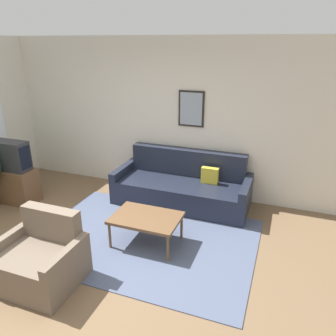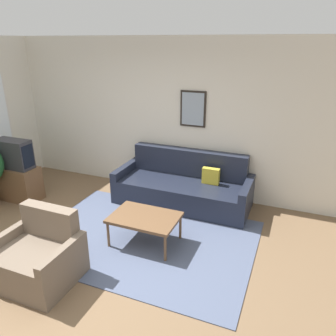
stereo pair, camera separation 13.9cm
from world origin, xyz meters
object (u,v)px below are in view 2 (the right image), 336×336
Objects in this scene: couch at (184,187)px; coffee_table at (145,219)px; tv at (13,154)px; armchair at (38,258)px.

couch is 2.49× the size of coffee_table.
tv is at bearing -160.71° from couch.
armchair is (-0.83, -1.11, -0.10)m from coffee_table.
coffee_table is at bearing 41.87° from armchair.
couch is 2.92m from tv.
coffee_table is 2.70m from tv.
armchair is at bearing -39.68° from tv.
armchair reaches higher than coffee_table.
tv is at bearing 128.99° from armchair.
coffee_table is (-0.08, -1.34, 0.09)m from couch.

